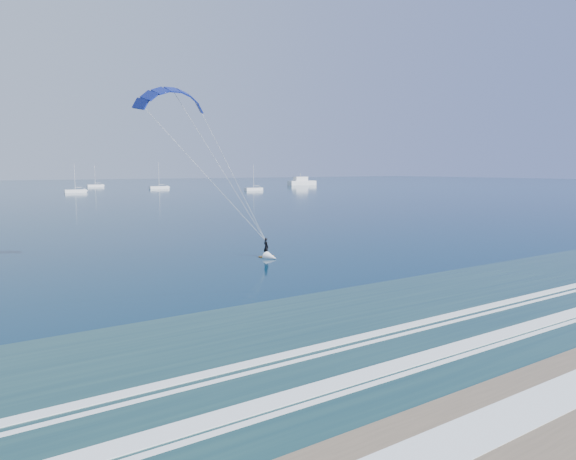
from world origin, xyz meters
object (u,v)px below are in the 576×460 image
(motor_yacht, at_px, (302,182))
(sailboat_2, at_px, (75,191))
(sailboat_3, at_px, (95,186))
(sailboat_5, at_px, (254,189))
(kitesurfer_rig, at_px, (222,170))
(sailboat_4, at_px, (159,187))

(motor_yacht, relative_size, sailboat_2, 1.52)
(sailboat_3, bearing_deg, sailboat_5, -61.12)
(motor_yacht, relative_size, sailboat_5, 1.56)
(motor_yacht, relative_size, sailboat_3, 1.55)
(motor_yacht, xyz_separation_m, sailboat_5, (-57.93, -47.10, -1.16))
(motor_yacht, height_order, sailboat_5, sailboat_5)
(motor_yacht, xyz_separation_m, sailboat_2, (-124.51, -25.41, -1.15))
(kitesurfer_rig, relative_size, sailboat_2, 1.56)
(kitesurfer_rig, distance_m, sailboat_4, 194.03)
(kitesurfer_rig, bearing_deg, sailboat_3, 79.71)
(sailboat_3, bearing_deg, motor_yacht, -18.60)
(sailboat_5, bearing_deg, sailboat_3, 118.88)
(sailboat_2, height_order, sailboat_5, sailboat_2)
(sailboat_4, height_order, sailboat_5, sailboat_4)
(kitesurfer_rig, distance_m, motor_yacht, 239.54)
(sailboat_2, bearing_deg, sailboat_4, 25.07)
(sailboat_2, distance_m, sailboat_3, 63.80)
(sailboat_2, height_order, sailboat_3, sailboat_2)
(motor_yacht, bearing_deg, sailboat_4, -175.45)
(sailboat_3, bearing_deg, kitesurfer_rig, -100.29)
(sailboat_2, relative_size, sailboat_4, 0.92)
(sailboat_3, height_order, sailboat_4, sailboat_4)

